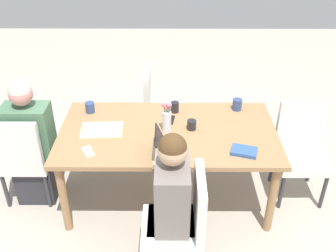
{
  "coord_description": "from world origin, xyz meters",
  "views": [
    {
      "loc": [
        -0.02,
        2.84,
        2.56
      ],
      "look_at": [
        0.0,
        0.0,
        0.78
      ],
      "focal_mm": 41.9,
      "sensor_mm": 36.0,
      "label": 1
    }
  ],
  "objects": [
    {
      "name": "chair_far_left_near",
      "position": [
        -0.11,
        0.83,
        0.5
      ],
      "size": [
        0.44,
        0.44,
        0.9
      ],
      "color": "silver",
      "rests_on": "ground_plane"
    },
    {
      "name": "person_head_right_left_mid",
      "position": [
        1.22,
        -0.03,
        0.53
      ],
      "size": [
        0.4,
        0.36,
        1.19
      ],
      "color": "#2D2D33",
      "rests_on": "ground_plane"
    },
    {
      "name": "coffee_mug_near_right",
      "position": [
        -0.2,
        -0.03,
        0.77
      ],
      "size": [
        0.08,
        0.08,
        0.08
      ],
      "primitive_type": "cylinder",
      "color": "#232328",
      "rests_on": "dining_table"
    },
    {
      "name": "flower_vase",
      "position": [
        0.01,
        0.0,
        0.87
      ],
      "size": [
        0.09,
        0.08,
        0.29
      ],
      "color": "silver",
      "rests_on": "dining_table"
    },
    {
      "name": "placemat_far_left_near",
      "position": [
        -0.02,
        0.35,
        0.73
      ],
      "size": [
        0.27,
        0.36,
        0.0
      ],
      "primitive_type": "cube",
      "rotation": [
        0.0,
        0.0,
        -1.55
      ],
      "color": "beige",
      "rests_on": "dining_table"
    },
    {
      "name": "ground_plane",
      "position": [
        0.0,
        0.0,
        0.0
      ],
      "size": [
        10.0,
        10.0,
        0.0
      ],
      "primitive_type": "plane",
      "color": "#B2A899"
    },
    {
      "name": "chair_head_left_left_far",
      "position": [
        -1.21,
        -0.1,
        0.5
      ],
      "size": [
        0.44,
        0.44,
        0.9
      ],
      "color": "silver",
      "rests_on": "ground_plane"
    },
    {
      "name": "chair_near_right_near",
      "position": [
        0.11,
        -0.87,
        0.5
      ],
      "size": [
        0.44,
        0.44,
        0.9
      ],
      "color": "silver",
      "rests_on": "ground_plane"
    },
    {
      "name": "phone_black",
      "position": [
        -0.02,
        -0.18,
        0.74
      ],
      "size": [
        0.09,
        0.16,
        0.01
      ],
      "primitive_type": "cube",
      "rotation": [
        0.0,
        0.0,
        1.43
      ],
      "color": "black",
      "rests_on": "dining_table"
    },
    {
      "name": "book_red_cover",
      "position": [
        -0.6,
        0.32,
        0.75
      ],
      "size": [
        0.23,
        0.19,
        0.03
      ],
      "primitive_type": "cube",
      "rotation": [
        0.0,
        0.0,
        -0.29
      ],
      "color": "#335693",
      "rests_on": "dining_table"
    },
    {
      "name": "coffee_mug_centre_right",
      "position": [
        0.73,
        -0.32,
        0.78
      ],
      "size": [
        0.08,
        0.08,
        0.1
      ],
      "primitive_type": "cylinder",
      "color": "#33477A",
      "rests_on": "dining_table"
    },
    {
      "name": "laptop_far_left_near",
      "position": [
        0.01,
        0.35,
        0.77
      ],
      "size": [
        0.22,
        0.32,
        0.2
      ],
      "color": "silver",
      "rests_on": "dining_table"
    },
    {
      "name": "coffee_mug_centre_left",
      "position": [
        -0.65,
        -0.38,
        0.78
      ],
      "size": [
        0.09,
        0.09,
        0.11
      ],
      "primitive_type": "cylinder",
      "color": "#33477A",
      "rests_on": "dining_table"
    },
    {
      "name": "dining_table",
      "position": [
        0.0,
        0.0,
        0.66
      ],
      "size": [
        1.88,
        1.02,
        0.73
      ],
      "color": "#9E754C",
      "rests_on": "ground_plane"
    },
    {
      "name": "person_far_left_near",
      "position": [
        -0.03,
        0.77,
        0.53
      ],
      "size": [
        0.36,
        0.4,
        1.19
      ],
      "color": "#2D2D33",
      "rests_on": "ground_plane"
    },
    {
      "name": "chair_head_right_left_mid",
      "position": [
        1.28,
        0.04,
        0.5
      ],
      "size": [
        0.44,
        0.44,
        0.9
      ],
      "color": "silver",
      "rests_on": "ground_plane"
    },
    {
      "name": "placemat_head_right_left_mid",
      "position": [
        0.58,
        -0.01,
        0.73
      ],
      "size": [
        0.37,
        0.28,
        0.0
      ],
      "primitive_type": "cube",
      "rotation": [
        0.0,
        0.0,
        3.2
      ],
      "color": "beige",
      "rests_on": "dining_table"
    },
    {
      "name": "coffee_mug_near_left",
      "position": [
        -0.06,
        -0.33,
        0.78
      ],
      "size": [
        0.07,
        0.07,
        0.1
      ],
      "primitive_type": "cylinder",
      "color": "#232328",
      "rests_on": "dining_table"
    },
    {
      "name": "phone_silver",
      "position": [
        0.63,
        0.31,
        0.74
      ],
      "size": [
        0.13,
        0.17,
        0.01
      ],
      "primitive_type": "cube",
      "rotation": [
        0.0,
        0.0,
        2.04
      ],
      "color": "silver",
      "rests_on": "dining_table"
    }
  ]
}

